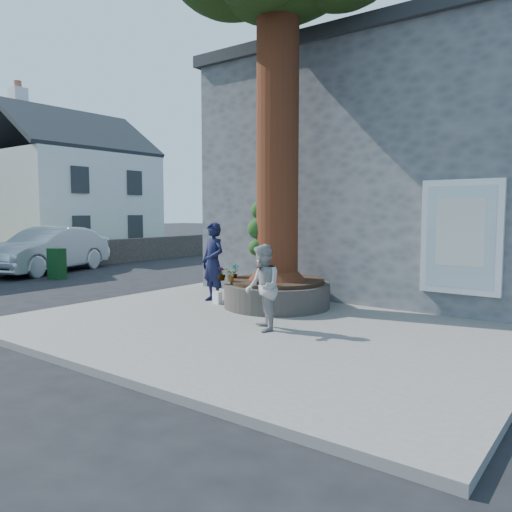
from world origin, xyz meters
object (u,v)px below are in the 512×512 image
Objects in this scene: woman at (262,287)px; a_board_sign at (57,264)px; planter at (277,293)px; car_silver at (48,250)px; man at (213,262)px.

a_board_sign is (-9.74, 2.04, -0.37)m from woman.
planter is at bearing 162.84° from woman.
car_silver is 2.08m from a_board_sign.
a_board_sign is at bearing -146.82° from woman.
woman is (1.02, -1.94, 0.46)m from planter.
woman reaches higher than car_silver.
man is 9.17m from car_silver.
planter is 2.30× the size of a_board_sign.
man is 1.21× the size of woman.
woman is at bearing -13.73° from a_board_sign.
car_silver is at bearing -148.86° from woman.
car_silver reaches higher than a_board_sign.
man is 1.82× the size of a_board_sign.
woman reaches higher than a_board_sign.
man reaches higher than a_board_sign.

